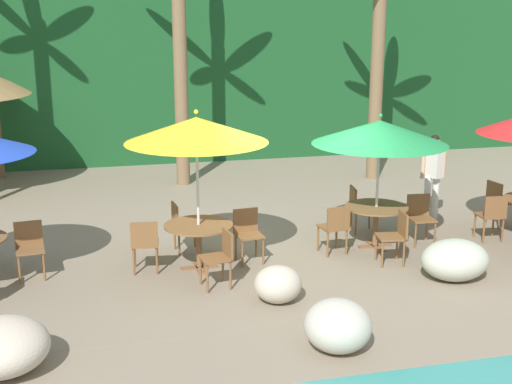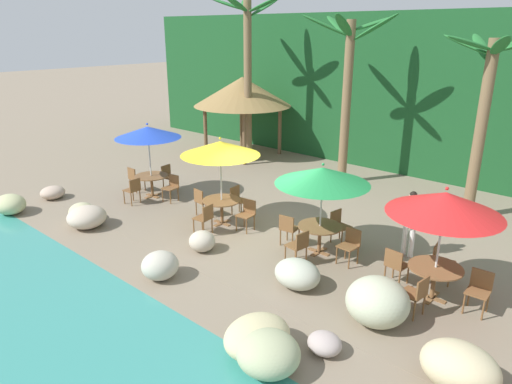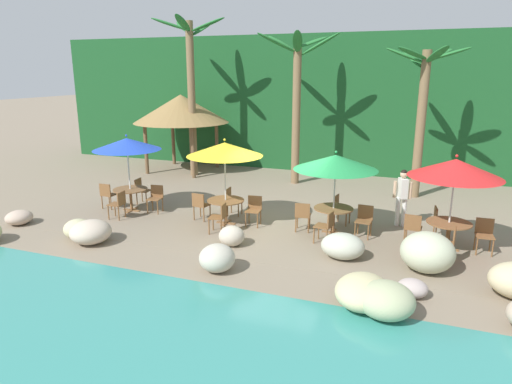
% 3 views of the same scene
% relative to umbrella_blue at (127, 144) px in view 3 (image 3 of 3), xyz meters
% --- Properties ---
extents(ground_plane, '(120.00, 120.00, 0.00)m').
position_rel_umbrella_blue_xyz_m(ground_plane, '(5.09, 0.13, -2.21)').
color(ground_plane, gray).
extents(terrace_deck, '(18.00, 5.20, 0.01)m').
position_rel_umbrella_blue_xyz_m(terrace_deck, '(5.09, 0.13, -2.20)').
color(terrace_deck, gray).
rests_on(terrace_deck, ground).
extents(foliage_backdrop, '(28.00, 2.40, 6.00)m').
position_rel_umbrella_blue_xyz_m(foliage_backdrop, '(5.09, 9.13, 0.79)').
color(foliage_backdrop, '#194C23').
rests_on(foliage_backdrop, ground).
extents(rock_seawall, '(15.92, 3.52, 0.92)m').
position_rel_umbrella_blue_xyz_m(rock_seawall, '(7.50, -2.70, -1.86)').
color(rock_seawall, '#B1A19D').
rests_on(rock_seawall, ground).
extents(umbrella_blue, '(2.14, 2.14, 2.51)m').
position_rel_umbrella_blue_xyz_m(umbrella_blue, '(0.00, 0.00, 0.00)').
color(umbrella_blue, silver).
rests_on(umbrella_blue, ground).
extents(dining_table_blue, '(1.10, 1.10, 0.74)m').
position_rel_umbrella_blue_xyz_m(dining_table_blue, '(0.00, 0.00, -1.59)').
color(dining_table_blue, brown).
rests_on(dining_table_blue, ground).
extents(chair_blue_seaward, '(0.46, 0.47, 0.87)m').
position_rel_umbrella_blue_xyz_m(chair_blue_seaward, '(0.84, 0.18, -1.69)').
color(chair_blue_seaward, brown).
rests_on(chair_blue_seaward, ground).
extents(chair_blue_inland, '(0.46, 0.46, 0.87)m').
position_rel_umbrella_blue_xyz_m(chair_blue_inland, '(-0.17, 0.84, -1.69)').
color(chair_blue_inland, brown).
rests_on(chair_blue_inland, ground).
extents(chair_blue_left, '(0.43, 0.43, 0.87)m').
position_rel_umbrella_blue_xyz_m(chair_blue_left, '(-0.85, -0.08, -1.69)').
color(chair_blue_left, brown).
rests_on(chair_blue_left, ground).
extents(chair_blue_right, '(0.46, 0.45, 0.87)m').
position_rel_umbrella_blue_xyz_m(chair_blue_right, '(0.16, -0.84, -1.69)').
color(chair_blue_right, brown).
rests_on(chair_blue_right, ground).
extents(umbrella_yellow, '(2.22, 2.22, 2.57)m').
position_rel_umbrella_blue_xyz_m(umbrella_yellow, '(3.43, -0.10, 0.05)').
color(umbrella_yellow, silver).
rests_on(umbrella_yellow, ground).
extents(dining_table_yellow, '(1.10, 1.10, 0.74)m').
position_rel_umbrella_blue_xyz_m(dining_table_yellow, '(3.43, -0.10, -1.59)').
color(dining_table_yellow, brown).
rests_on(dining_table_yellow, ground).
extents(chair_yellow_seaward, '(0.46, 0.46, 0.87)m').
position_rel_umbrella_blue_xyz_m(chair_yellow_seaward, '(4.27, 0.07, -1.69)').
color(chair_yellow_seaward, brown).
rests_on(chair_yellow_seaward, ground).
extents(chair_yellow_inland, '(0.46, 0.45, 0.87)m').
position_rel_umbrella_blue_xyz_m(chair_yellow_inland, '(3.27, 0.74, -1.69)').
color(chair_yellow_inland, brown).
rests_on(chair_yellow_inland, ground).
extents(chair_yellow_left, '(0.46, 0.47, 0.87)m').
position_rel_umbrella_blue_xyz_m(chair_yellow_left, '(2.58, -0.09, -1.69)').
color(chair_yellow_left, brown).
rests_on(chair_yellow_left, ground).
extents(chair_yellow_right, '(0.48, 0.47, 0.87)m').
position_rel_umbrella_blue_xyz_m(chair_yellow_right, '(3.63, -0.93, -1.69)').
color(chair_yellow_right, brown).
rests_on(chair_yellow_right, ground).
extents(umbrella_green, '(2.31, 2.31, 2.36)m').
position_rel_umbrella_blue_xyz_m(umbrella_green, '(6.60, 0.21, -0.17)').
color(umbrella_green, silver).
rests_on(umbrella_green, ground).
extents(dining_table_green, '(1.10, 1.10, 0.74)m').
position_rel_umbrella_blue_xyz_m(dining_table_green, '(6.60, 0.21, -1.59)').
color(dining_table_green, brown).
rests_on(dining_table_green, ground).
extents(chair_green_seaward, '(0.45, 0.46, 0.87)m').
position_rel_umbrella_blue_xyz_m(chair_green_seaward, '(7.45, 0.23, -1.69)').
color(chair_green_seaward, brown).
rests_on(chair_green_seaward, ground).
extents(chair_green_inland, '(0.48, 0.47, 0.87)m').
position_rel_umbrella_blue_xyz_m(chair_green_inland, '(6.62, 1.06, -1.69)').
color(chair_green_inland, brown).
rests_on(chair_green_inland, ground).
extents(chair_green_left, '(0.48, 0.48, 0.87)m').
position_rel_umbrella_blue_xyz_m(chair_green_left, '(5.77, -0.00, -1.69)').
color(chair_green_left, brown).
rests_on(chair_green_left, ground).
extents(chair_green_right, '(0.48, 0.47, 0.87)m').
position_rel_umbrella_blue_xyz_m(chair_green_right, '(6.58, -0.65, -1.69)').
color(chair_green_right, brown).
rests_on(chair_green_right, ground).
extents(umbrella_red, '(2.26, 2.26, 2.48)m').
position_rel_umbrella_blue_xyz_m(umbrella_red, '(9.58, -0.01, -0.07)').
color(umbrella_red, silver).
rests_on(umbrella_red, ground).
extents(dining_table_red, '(1.10, 1.10, 0.74)m').
position_rel_umbrella_blue_xyz_m(dining_table_red, '(9.58, -0.01, -1.59)').
color(dining_table_red, brown).
rests_on(dining_table_red, ground).
extents(chair_red_seaward, '(0.44, 0.45, 0.87)m').
position_rel_umbrella_blue_xyz_m(chair_red_seaward, '(10.43, 0.12, -1.69)').
color(chair_red_seaward, brown).
rests_on(chair_red_seaward, ground).
extents(chair_red_inland, '(0.48, 0.47, 0.87)m').
position_rel_umbrella_blue_xyz_m(chair_red_inland, '(9.39, 0.82, -1.69)').
color(chair_red_inland, brown).
rests_on(chair_red_inland, ground).
extents(chair_red_left, '(0.46, 0.46, 0.87)m').
position_rel_umbrella_blue_xyz_m(chair_red_left, '(8.73, -0.02, -1.69)').
color(chair_red_left, brown).
rests_on(chair_red_left, ground).
extents(chair_red_right, '(0.48, 0.47, 0.87)m').
position_rel_umbrella_blue_xyz_m(chair_red_right, '(9.57, -0.87, -1.69)').
color(chair_red_right, brown).
rests_on(chair_red_right, ground).
extents(palm_tree_nearest, '(2.98, 3.00, 6.59)m').
position_rel_umbrella_blue_xyz_m(palm_tree_nearest, '(-0.60, 5.49, 2.02)').
color(palm_tree_nearest, brown).
rests_on(palm_tree_nearest, ground).
extents(palm_tree_second, '(3.16, 3.20, 5.88)m').
position_rel_umbrella_blue_xyz_m(palm_tree_second, '(3.98, 5.57, 1.65)').
color(palm_tree_second, brown).
rests_on(palm_tree_second, ground).
extents(palm_tree_third, '(2.78, 2.57, 5.28)m').
position_rel_umbrella_blue_xyz_m(palm_tree_third, '(8.62, 5.07, 1.34)').
color(palm_tree_third, brown).
rests_on(palm_tree_third, ground).
extents(palapa_hut, '(4.25, 4.25, 3.43)m').
position_rel_umbrella_blue_xyz_m(palapa_hut, '(-1.50, 6.13, 0.59)').
color(palapa_hut, brown).
rests_on(palapa_hut, ground).
extents(waiter_in_white, '(0.52, 0.39, 1.70)m').
position_rel_umbrella_blue_xyz_m(waiter_in_white, '(8.34, 1.51, -1.22)').
color(waiter_in_white, white).
rests_on(waiter_in_white, ground).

